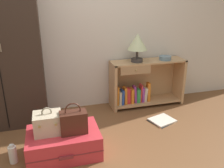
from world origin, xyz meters
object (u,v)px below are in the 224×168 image
Objects in this scene: suitcase_large at (64,143)px; handbag at (74,122)px; open_book_on_floor at (162,120)px; bookshelf at (143,84)px; table_lamp at (137,43)px; bowl at (165,58)px; train_case at (48,123)px; bottle at (13,154)px.

handbag is at bearing -21.10° from suitcase_large.
open_book_on_floor is at bearing 18.22° from handbag.
open_book_on_floor is at bearing -84.96° from bookshelf.
table_lamp is 2.25× the size of bowl.
train_case is 0.47m from bottle.
bowl is at bearing 63.98° from open_book_on_floor.
table_lamp is 1.68m from train_case.
train_case is (-1.30, -0.88, -0.60)m from table_lamp.
suitcase_large is 1.40m from open_book_on_floor.
table_lamp is 2.10m from bottle.
bowl reaches higher than bookshelf.
open_book_on_floor is (0.05, -0.58, -0.33)m from bookshelf.
bookshelf is 0.67m from open_book_on_floor.
suitcase_large is 1.85× the size of open_book_on_floor.
bookshelf is 0.65m from table_lamp.
suitcase_large is at bearing -141.89° from table_lamp.
suitcase_large is 2.65× the size of train_case.
open_book_on_floor is at bearing 12.71° from train_case.
bottle is at bearing -151.36° from table_lamp.
suitcase_large is 3.64× the size of bottle.
table_lamp reaches higher than handbag.
bookshelf is at bearing 95.04° from open_book_on_floor.
table_lamp is at bearing 42.24° from handbag.
bowl is 0.87× the size of bottle.
table_lamp is 1.13m from open_book_on_floor.
bottle is (-0.37, -0.03, -0.28)m from train_case.
train_case is (-1.44, -0.92, 0.04)m from bookshelf.
train_case reaches higher than open_book_on_floor.
suitcase_large is (-1.61, -0.90, -0.60)m from bowl.
suitcase_large is 2.26× the size of handbag.
train_case is 1.37× the size of bottle.
suitcase_large reaches higher than open_book_on_floor.
table_lamp is at bearing 38.11° from suitcase_large.
open_book_on_floor is (-0.26, -0.54, -0.73)m from bowl.
bowl is at bearing 32.21° from handbag.
handbag reaches higher than train_case.
handbag reaches higher than open_book_on_floor.
bottle is 1.90m from open_book_on_floor.
table_lamp is 1.70m from suitcase_large.
bottle is (-1.67, -0.91, -0.88)m from table_lamp.
table_lamp is at bearing 34.09° from train_case.
train_case is at bearing -147.43° from bookshelf.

